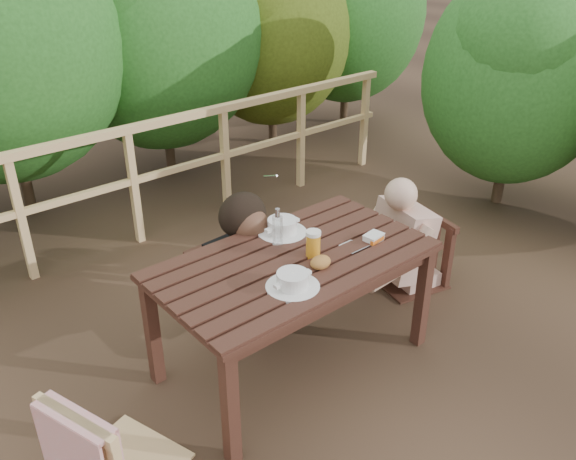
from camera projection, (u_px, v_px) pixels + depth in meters
ground at (293, 360)px, 3.75m from camera, size 60.00×60.00×0.00m
table at (293, 312)px, 3.57m from camera, size 1.58×0.89×0.73m
chair_left at (112, 391)px, 2.79m from camera, size 0.64×0.64×1.02m
chair_far at (229, 255)px, 4.00m from camera, size 0.47×0.47×0.89m
chair_right at (412, 224)px, 4.32m from camera, size 0.58×0.58×0.97m
woman at (225, 218)px, 3.89m from camera, size 0.63×0.75×1.44m
diner_right at (418, 195)px, 4.23m from camera, size 0.81×0.71×1.41m
railing at (134, 186)px, 4.86m from camera, size 5.60×0.10×1.01m
soup_near at (293, 281)px, 3.12m from camera, size 0.29×0.29×0.10m
soup_far at (282, 227)px, 3.64m from camera, size 0.30×0.30×0.10m
bread_roll at (321, 262)px, 3.30m from camera, size 0.13×0.10×0.07m
beer_glass at (313, 244)px, 3.38m from camera, size 0.09×0.09×0.17m
bottle at (278, 229)px, 3.46m from camera, size 0.06×0.06×0.25m
butter_tub at (374, 238)px, 3.57m from camera, size 0.13×0.10×0.05m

